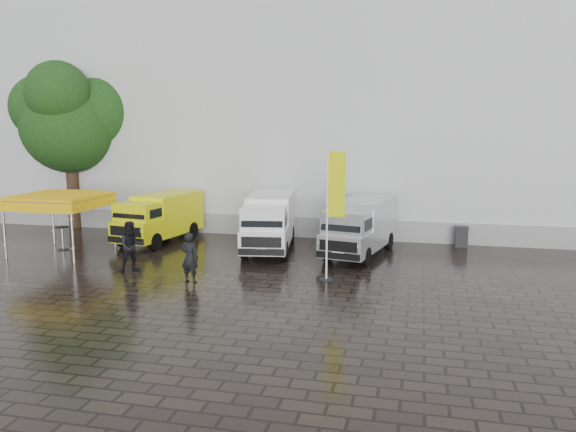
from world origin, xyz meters
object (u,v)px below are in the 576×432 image
object	(u,v)px
van_white	(269,223)
van_silver	(360,228)
wheelie_bin	(462,237)
person_tent	(132,247)
flagpole	(332,207)
cocktail_table	(63,238)
van_yellow	(159,219)
canopy_tent	(59,198)
person_front	(190,258)

from	to	relation	value
van_white	van_silver	distance (m)	4.01
van_silver	wheelie_bin	distance (m)	5.14
van_white	person_tent	xyz separation A→B (m)	(-4.11, -4.71, -0.25)
flagpole	cocktail_table	distance (m)	12.75
flagpole	van_yellow	bearing A→B (deg)	152.63
van_yellow	van_white	world-z (taller)	van_white
van_white	canopy_tent	size ratio (longest dim) A/B	1.66
van_yellow	person_tent	xyz separation A→B (m)	(1.38, -5.15, -0.17)
van_silver	canopy_tent	xyz separation A→B (m)	(-12.66, -2.51, 1.23)
person_tent	wheelie_bin	bearing A→B (deg)	-8.97
van_yellow	van_silver	world-z (taller)	van_silver
van_white	flagpole	world-z (taller)	flagpole
van_yellow	cocktail_table	bearing A→B (deg)	-135.24
cocktail_table	canopy_tent	bearing A→B (deg)	-57.10
person_front	person_tent	bearing A→B (deg)	-11.14
van_silver	person_front	world-z (taller)	van_silver
van_silver	flagpole	size ratio (longest dim) A/B	1.13
van_silver	person_front	size ratio (longest dim) A/B	3.03
van_silver	person_tent	distance (m)	9.38
van_silver	wheelie_bin	bearing A→B (deg)	43.82
van_white	van_silver	world-z (taller)	van_white
van_silver	van_yellow	bearing A→B (deg)	-170.71
canopy_tent	van_white	bearing A→B (deg)	16.16
person_tent	van_white	bearing A→B (deg)	9.20
van_yellow	person_front	world-z (taller)	van_yellow
van_yellow	van_white	size ratio (longest dim) A/B	0.87
van_yellow	flagpole	size ratio (longest dim) A/B	1.02
flagpole	person_tent	world-z (taller)	flagpole
cocktail_table	person_front	bearing A→B (deg)	-25.25
flagpole	van_white	bearing A→B (deg)	129.36
van_white	canopy_tent	xyz separation A→B (m)	(-8.65, -2.51, 1.19)
van_white	person_front	distance (m)	5.79
wheelie_bin	canopy_tent	bearing A→B (deg)	-162.83
flagpole	person_tent	xyz separation A→B (m)	(-7.53, -0.53, -1.70)
van_yellow	wheelie_bin	xyz separation A→B (m)	(13.82, 2.25, -0.66)
flagpole	person_tent	distance (m)	7.74
cocktail_table	van_yellow	bearing A→B (deg)	35.49
person_front	cocktail_table	bearing A→B (deg)	-18.12
van_yellow	wheelie_bin	distance (m)	14.01
canopy_tent	person_tent	distance (m)	5.26
van_white	canopy_tent	bearing A→B (deg)	-172.42
wheelie_bin	flagpole	bearing A→B (deg)	-125.38
van_silver	cocktail_table	xyz separation A→B (m)	(-12.97, -2.04, -0.65)
van_yellow	cocktail_table	distance (m)	4.31
van_yellow	cocktail_table	world-z (taller)	van_yellow
van_yellow	cocktail_table	size ratio (longest dim) A/B	4.68
van_yellow	flagpole	distance (m)	10.16
van_silver	person_tent	xyz separation A→B (m)	(-8.11, -4.71, -0.21)
canopy_tent	person_front	xyz separation A→B (m)	(7.28, -3.10, -1.51)
van_white	cocktail_table	bearing A→B (deg)	-175.79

